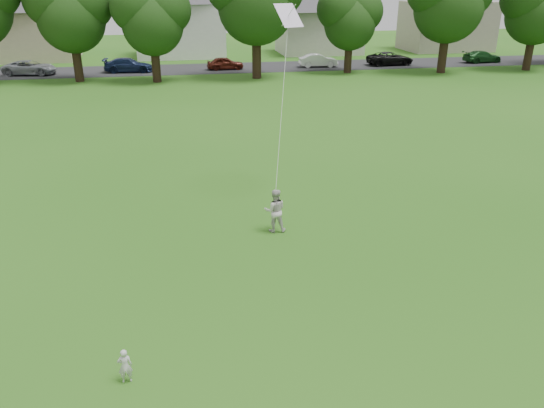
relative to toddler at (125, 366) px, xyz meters
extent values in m
plane|color=#255C15|center=(2.43, 1.63, -0.41)|extent=(160.00, 160.00, 0.00)
cube|color=#2D2D30|center=(2.43, 43.63, -0.41)|extent=(90.00, 7.00, 0.01)
imported|color=beige|center=(0.00, 0.00, 0.00)|extent=(0.32, 0.22, 0.82)
imported|color=beige|center=(4.44, 6.67, 0.34)|extent=(0.79, 0.65, 1.51)
plane|color=white|center=(5.60, 10.31, 6.30)|extent=(1.27, 1.10, 0.77)
cylinder|color=white|center=(5.02, 8.49, 3.49)|extent=(0.01, 0.01, 6.80)
cylinder|color=black|center=(-6.48, 38.33, 1.28)|extent=(0.73, 0.73, 3.38)
cylinder|color=black|center=(-0.02, 36.90, 1.14)|extent=(0.71, 0.71, 3.11)
cylinder|color=black|center=(8.54, 37.31, 1.60)|extent=(0.78, 0.78, 4.02)
cylinder|color=black|center=(17.30, 38.82, 1.04)|extent=(0.69, 0.69, 2.90)
cylinder|color=black|center=(25.85, 37.27, 1.50)|extent=(0.77, 0.77, 3.82)
cylinder|color=black|center=(34.61, 37.26, 1.28)|extent=(0.73, 0.73, 3.38)
imported|color=gray|center=(-11.38, 42.63, 0.24)|extent=(4.84, 2.70, 1.28)
imported|color=#162246|center=(-2.71, 42.63, 0.24)|extent=(4.55, 2.11, 1.29)
imported|color=#531A10|center=(6.30, 42.63, 0.19)|extent=(3.53, 1.50, 1.19)
imported|color=silver|center=(15.49, 42.63, 0.22)|extent=(3.85, 1.50, 1.25)
imported|color=black|center=(22.98, 42.63, 0.25)|extent=(4.77, 2.39, 1.30)
imported|color=#17471A|center=(33.12, 42.63, 0.19)|extent=(4.21, 2.01, 1.18)
cube|color=#BDAC8D|center=(-13.57, 53.63, 2.07)|extent=(9.32, 7.52, 4.96)
cube|color=white|center=(2.43, 53.63, 2.40)|extent=(9.49, 7.45, 5.62)
cube|color=beige|center=(18.43, 53.63, 1.95)|extent=(9.14, 6.87, 4.73)
cube|color=#AEA290|center=(34.43, 53.63, 2.41)|extent=(9.84, 7.01, 5.63)
camera|label=1|loc=(1.44, -9.29, 7.41)|focal=35.00mm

